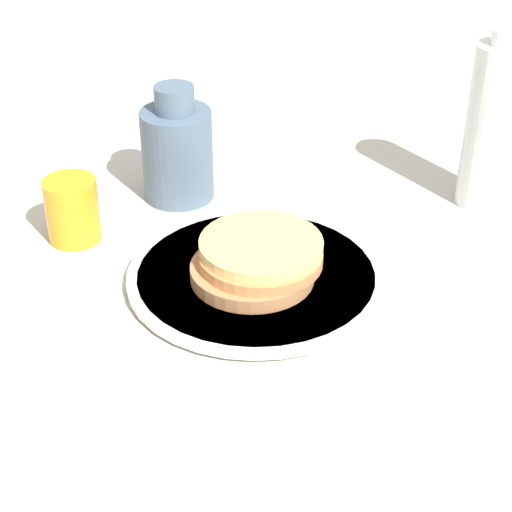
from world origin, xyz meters
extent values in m
plane|color=#BCB7AD|center=(0.00, 0.00, 0.00)|extent=(4.00, 4.00, 0.00)
cylinder|color=silver|center=(0.01, -0.01, 0.01)|extent=(0.26, 0.26, 0.01)
cylinder|color=silver|center=(0.01, -0.01, 0.01)|extent=(0.28, 0.28, 0.01)
cylinder|color=#AF7549|center=(0.01, -0.01, 0.02)|extent=(0.13, 0.13, 0.02)
cylinder|color=#BE7947|center=(0.01, -0.02, 0.03)|extent=(0.13, 0.13, 0.01)
cylinder|color=#DAB268|center=(0.01, -0.02, 0.05)|extent=(0.13, 0.13, 0.01)
cylinder|color=orange|center=(0.17, 0.15, 0.04)|extent=(0.06, 0.06, 0.08)
cylinder|color=#4C6075|center=(0.23, 0.01, 0.06)|extent=(0.09, 0.09, 0.11)
cylinder|color=#4C6075|center=(0.23, 0.01, 0.13)|extent=(0.05, 0.05, 0.03)
cylinder|color=silver|center=(0.08, -0.34, 0.10)|extent=(0.06, 0.06, 0.20)
cylinder|color=white|center=(0.08, -0.34, 0.21)|extent=(0.03, 0.03, 0.02)
camera|label=1|loc=(-0.69, 0.26, 0.52)|focal=60.00mm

